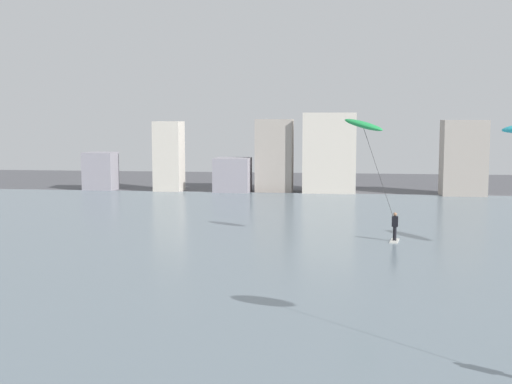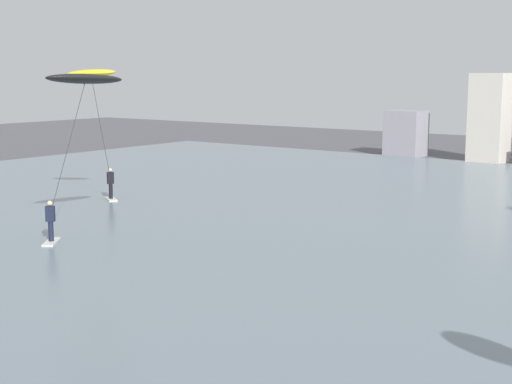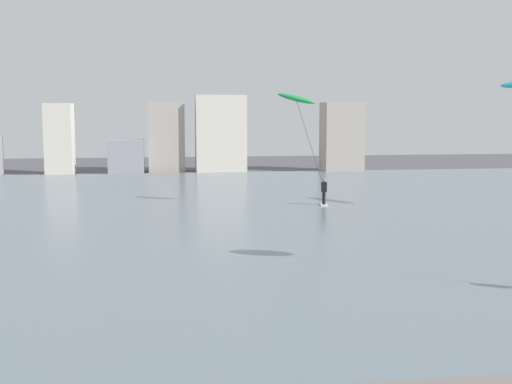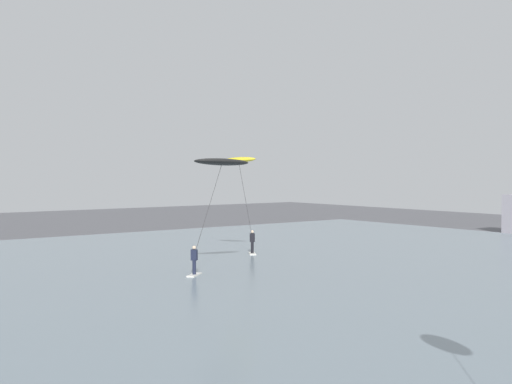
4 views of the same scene
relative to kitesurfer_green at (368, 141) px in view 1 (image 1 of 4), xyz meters
name	(u,v)px [view 1 (image 1 of 4)]	position (x,y,z in m)	size (l,w,h in m)	color
water_bay	(269,246)	(-5.35, -1.78, -5.72)	(84.00, 52.00, 0.10)	slate
far_shore_buildings	(303,160)	(-4.96, 25.30, -2.72)	(37.42, 4.96, 7.48)	gray
kitesurfer_green	(368,141)	(0.00, 0.00, 0.00)	(3.45, 2.10, 7.01)	silver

